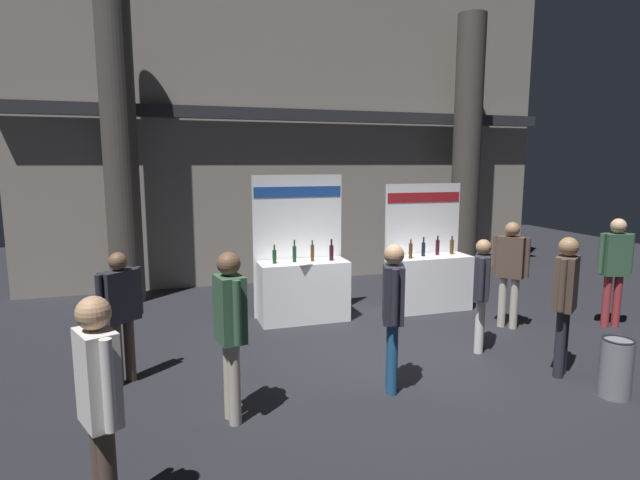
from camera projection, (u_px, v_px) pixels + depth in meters
name	position (u px, v px, depth m)	size (l,w,h in m)	color
ground_plane	(398.00, 359.00, 6.86)	(24.00, 24.00, 0.00)	black
hall_colonnade	(303.00, 134.00, 10.98)	(11.82, 1.30, 6.66)	gray
exhibitor_booth_0	(303.00, 284.00, 8.50)	(1.57, 0.72, 2.45)	white
exhibitor_booth_1	(429.00, 277.00, 9.16)	(1.50, 0.66, 2.27)	white
trash_bin	(616.00, 368.00, 5.71)	(0.35, 0.35, 0.69)	slate
visitor_0	(510.00, 265.00, 8.02)	(0.42, 0.47, 1.73)	#ADA393
visitor_1	(230.00, 322.00, 5.06)	(0.31, 0.51, 1.78)	#ADA393
visitor_2	(99.00, 397.00, 3.48)	(0.34, 0.48, 1.76)	#47382D
visitor_3	(565.00, 294.00, 6.18)	(0.45, 0.40, 1.76)	#23232D
visitor_5	(121.00, 307.00, 5.97)	(0.49, 0.43, 1.61)	#47382D
visitor_6	(615.00, 263.00, 8.05)	(0.53, 0.31, 1.78)	maroon
visitor_7	(393.00, 305.00, 5.74)	(0.34, 0.50, 1.74)	navy
visitor_8	(482.00, 285.00, 7.02)	(0.44, 0.51, 1.61)	silver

